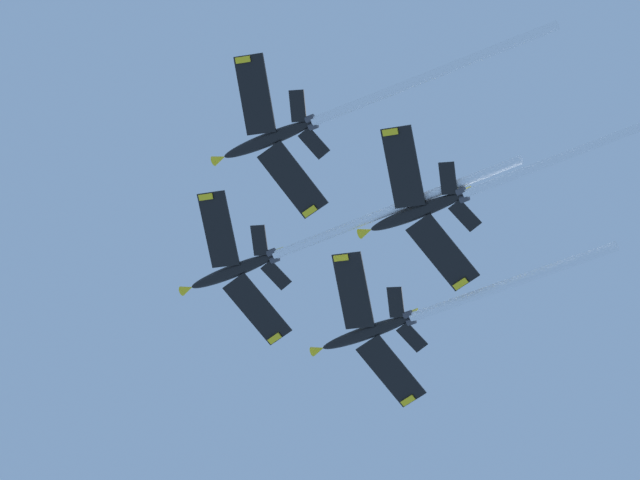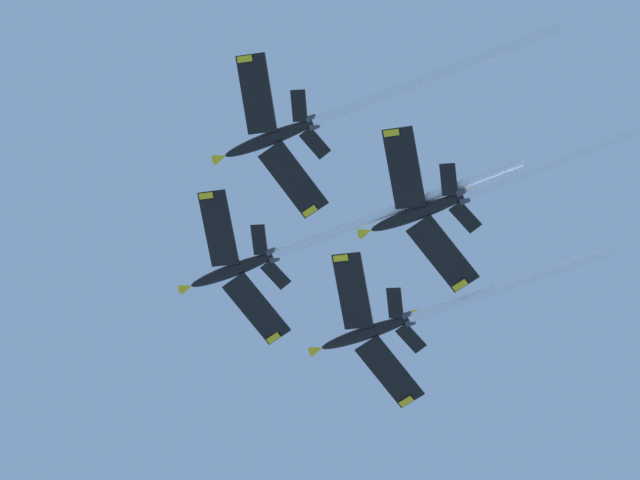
{
  "view_description": "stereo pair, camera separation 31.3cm",
  "coord_description": "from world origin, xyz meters",
  "px_view_note": "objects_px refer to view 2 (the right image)",
  "views": [
    {
      "loc": [
        10.78,
        -3.52,
        1.68
      ],
      "look_at": [
        21.05,
        24.46,
        171.85
      ],
      "focal_mm": 84.51,
      "sensor_mm": 36.0,
      "label": 1
    },
    {
      "loc": [
        10.49,
        -3.41,
        1.68
      ],
      "look_at": [
        21.05,
        24.46,
        171.85
      ],
      "focal_mm": 84.51,
      "sensor_mm": 36.0,
      "label": 2
    }
  ],
  "objects_px": {
    "jet_right_wing": "(419,315)",
    "jet_lead": "(297,246)",
    "jet_slot": "(463,196)",
    "jet_left_wing": "(337,113)"
  },
  "relations": [
    {
      "from": "jet_right_wing",
      "to": "jet_lead",
      "type": "bearing_deg",
      "value": -172.5
    },
    {
      "from": "jet_slot",
      "to": "jet_right_wing",
      "type": "bearing_deg",
      "value": 85.4
    },
    {
      "from": "jet_right_wing",
      "to": "jet_slot",
      "type": "height_order",
      "value": "jet_right_wing"
    },
    {
      "from": "jet_lead",
      "to": "jet_right_wing",
      "type": "bearing_deg",
      "value": 7.5
    },
    {
      "from": "jet_lead",
      "to": "jet_slot",
      "type": "xyz_separation_m",
      "value": [
        14.58,
        -13.05,
        -8.39
      ]
    },
    {
      "from": "jet_left_wing",
      "to": "jet_right_wing",
      "type": "bearing_deg",
      "value": 46.97
    },
    {
      "from": "jet_lead",
      "to": "jet_slot",
      "type": "height_order",
      "value": "jet_lead"
    },
    {
      "from": "jet_lead",
      "to": "jet_left_wing",
      "type": "relative_size",
      "value": 1.03
    },
    {
      "from": "jet_left_wing",
      "to": "jet_right_wing",
      "type": "relative_size",
      "value": 1.11
    },
    {
      "from": "jet_left_wing",
      "to": "jet_right_wing",
      "type": "distance_m",
      "value": 25.22
    }
  ]
}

